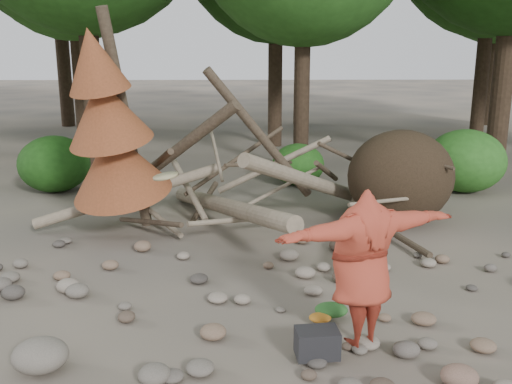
{
  "coord_description": "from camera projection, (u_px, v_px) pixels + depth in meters",
  "views": [
    {
      "loc": [
        -0.62,
        -7.16,
        3.6
      ],
      "look_at": [
        -0.45,
        1.5,
        1.4
      ],
      "focal_mm": 40.0,
      "sensor_mm": 36.0,
      "label": 1
    }
  ],
  "objects": [
    {
      "name": "ground",
      "position": [
        291.0,
        317.0,
        7.84
      ],
      "size": [
        120.0,
        120.0,
        0.0
      ],
      "primitive_type": "plane",
      "color": "#514C44",
      "rests_on": "ground"
    },
    {
      "name": "deadfall_pile",
      "position": [
        373.0,
        180.0,
        11.75
      ],
      "size": [
        8.55,
        5.24,
        3.3
      ],
      "color": "#332619",
      "rests_on": "ground"
    },
    {
      "name": "dead_conifer",
      "position": [
        110.0,
        131.0,
        10.53
      ],
      "size": [
        2.06,
        2.16,
        4.35
      ],
      "color": "#4C3F30",
      "rests_on": "ground"
    },
    {
      "name": "bush_left",
      "position": [
        54.0,
        164.0,
        14.53
      ],
      "size": [
        1.8,
        1.8,
        1.44
      ],
      "primitive_type": "ellipsoid",
      "color": "#1C4B14",
      "rests_on": "ground"
    },
    {
      "name": "bush_mid",
      "position": [
        298.0,
        164.0,
        15.27
      ],
      "size": [
        1.4,
        1.4,
        1.12
      ],
      "primitive_type": "ellipsoid",
      "color": "#265F1B",
      "rests_on": "ground"
    },
    {
      "name": "bush_right",
      "position": [
        465.0,
        161.0,
        14.52
      ],
      "size": [
        2.0,
        2.0,
        1.6
      ],
      "primitive_type": "ellipsoid",
      "color": "#307123",
      "rests_on": "ground"
    },
    {
      "name": "frisbee_thrower",
      "position": [
        362.0,
        268.0,
        6.77
      ],
      "size": [
        3.67,
        1.53,
        2.2
      ],
      "color": "#AC3926",
      "rests_on": "ground"
    },
    {
      "name": "backpack",
      "position": [
        317.0,
        347.0,
        6.72
      ],
      "size": [
        0.53,
        0.38,
        0.33
      ],
      "primitive_type": "cube",
      "rotation": [
        0.0,
        0.0,
        0.1
      ],
      "color": "black",
      "rests_on": "ground"
    },
    {
      "name": "cloth_green",
      "position": [
        331.0,
        313.0,
        7.77
      ],
      "size": [
        0.45,
        0.38,
        0.17
      ],
      "primitive_type": "ellipsoid",
      "color": "#285E25",
      "rests_on": "ground"
    },
    {
      "name": "cloth_orange",
      "position": [
        320.0,
        321.0,
        7.6
      ],
      "size": [
        0.3,
        0.25,
        0.11
      ],
      "primitive_type": "ellipsoid",
      "color": "#B66F1F",
      "rests_on": "ground"
    },
    {
      "name": "boulder_front_left",
      "position": [
        40.0,
        355.0,
        6.5
      ],
      "size": [
        0.64,
        0.58,
        0.38
      ],
      "primitive_type": "ellipsoid",
      "color": "slate",
      "rests_on": "ground"
    },
    {
      "name": "boulder_front_right",
      "position": [
        460.0,
        376.0,
        6.2
      ],
      "size": [
        0.41,
        0.37,
        0.25
      ],
      "primitive_type": "ellipsoid",
      "color": "#7F5F4F",
      "rests_on": "ground"
    }
  ]
}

